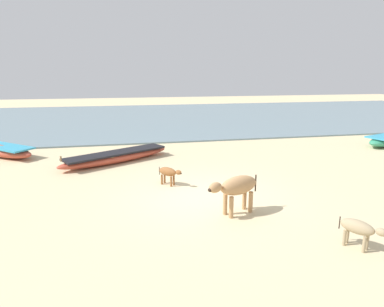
# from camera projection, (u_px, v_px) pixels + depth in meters

# --- Properties ---
(ground) EXTENTS (80.00, 80.00, 0.00)m
(ground) POSITION_uv_depth(u_px,v_px,m) (202.00, 197.00, 9.87)
(ground) COLOR beige
(sea_water) EXTENTS (60.00, 20.00, 0.08)m
(sea_water) POSITION_uv_depth(u_px,v_px,m) (151.00, 117.00, 26.80)
(sea_water) COLOR slate
(sea_water) RESTS_ON ground
(fishing_boat_2) EXTENTS (4.67, 3.18, 0.63)m
(fishing_boat_2) POSITION_uv_depth(u_px,v_px,m) (116.00, 157.00, 13.63)
(fishing_boat_2) COLOR #B74733
(fishing_boat_2) RESTS_ON ground
(fishing_boat_4) EXTENTS (3.60, 3.29, 0.69)m
(fishing_boat_4) POSITION_uv_depth(u_px,v_px,m) (1.00, 150.00, 14.65)
(fishing_boat_4) COLOR #B74733
(fishing_boat_4) RESTS_ON ground
(cow_adult_tan) EXTENTS (1.53, 0.86, 1.02)m
(cow_adult_tan) POSITION_uv_depth(u_px,v_px,m) (237.00, 187.00, 8.56)
(cow_adult_tan) COLOR tan
(cow_adult_tan) RESTS_ON ground
(calf_near_dun) EXTENTS (0.65, 0.90, 0.63)m
(calf_near_dun) POSITION_uv_depth(u_px,v_px,m) (359.00, 228.00, 6.92)
(calf_near_dun) COLOR tan
(calf_near_dun) RESTS_ON ground
(calf_far_brown) EXTENTS (0.75, 0.76, 0.60)m
(calf_far_brown) POSITION_uv_depth(u_px,v_px,m) (168.00, 172.00, 10.85)
(calf_far_brown) COLOR brown
(calf_far_brown) RESTS_ON ground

